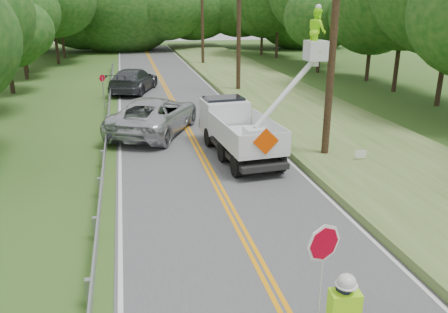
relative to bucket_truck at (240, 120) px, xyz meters
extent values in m
plane|color=#3E5521|center=(-1.78, -10.81, -1.43)|extent=(140.00, 140.00, 0.00)
cube|color=#4B4B4D|center=(-1.78, 3.19, -1.42)|extent=(7.20, 96.00, 0.02)
cube|color=orange|center=(-1.88, 3.19, -1.41)|extent=(0.12, 96.00, 0.00)
cube|color=orange|center=(-1.68, 3.19, -1.41)|extent=(0.12, 96.00, 0.00)
cube|color=silver|center=(-5.23, 3.19, -1.41)|extent=(0.12, 96.00, 0.00)
cube|color=silver|center=(1.67, 3.19, -1.41)|extent=(0.12, 96.00, 0.00)
cube|color=#9B9CA4|center=(-5.88, -9.81, -1.08)|extent=(0.12, 0.14, 0.70)
cube|color=#9B9CA4|center=(-5.88, -6.81, -1.08)|extent=(0.12, 0.14, 0.70)
cube|color=#9B9CA4|center=(-5.88, -3.81, -1.08)|extent=(0.12, 0.14, 0.70)
cube|color=#9B9CA4|center=(-5.88, -0.81, -1.08)|extent=(0.12, 0.14, 0.70)
cube|color=#9B9CA4|center=(-5.88, 2.19, -1.08)|extent=(0.12, 0.14, 0.70)
cube|color=#9B9CA4|center=(-5.88, 5.19, -1.08)|extent=(0.12, 0.14, 0.70)
cube|color=#9B9CA4|center=(-5.88, 8.19, -1.08)|extent=(0.12, 0.14, 0.70)
cube|color=#9B9CA4|center=(-5.88, 11.19, -1.08)|extent=(0.12, 0.14, 0.70)
cube|color=#9B9CA4|center=(-5.88, 14.19, -1.08)|extent=(0.12, 0.14, 0.70)
cube|color=#9B9CA4|center=(-5.88, 17.19, -1.08)|extent=(0.12, 0.14, 0.70)
cube|color=#9B9CA4|center=(-5.88, 20.19, -1.08)|extent=(0.12, 0.14, 0.70)
cube|color=#9B9CA4|center=(-5.88, 23.19, -1.08)|extent=(0.12, 0.14, 0.70)
cube|color=#9B9CA4|center=(-5.88, 26.19, -1.08)|extent=(0.12, 0.14, 0.70)
cube|color=#9B9CA4|center=(-5.78, 4.19, -0.83)|extent=(0.05, 48.00, 0.34)
cylinder|color=black|center=(3.22, -1.81, 3.57)|extent=(0.30, 0.30, 10.00)
cylinder|color=black|center=(3.22, 13.19, 3.57)|extent=(0.30, 0.30, 10.00)
cylinder|color=black|center=(3.22, 28.19, 3.57)|extent=(0.30, 0.30, 10.00)
cube|color=#456427|center=(5.32, 3.19, -1.28)|extent=(7.00, 96.00, 0.30)
cylinder|color=#332319|center=(-12.78, 16.44, -0.17)|extent=(0.32, 0.32, 2.53)
ellipsoid|color=#0E4010|center=(-12.78, 16.44, 2.93)|extent=(5.90, 5.90, 5.20)
cylinder|color=#332319|center=(-12.99, 22.97, -0.25)|extent=(0.32, 0.32, 2.36)
ellipsoid|color=#0E4010|center=(-12.99, 22.97, 2.64)|extent=(5.51, 5.51, 4.85)
cylinder|color=#332319|center=(-13.69, 27.05, 0.14)|extent=(0.32, 0.32, 3.13)
ellipsoid|color=#0E4010|center=(-13.69, 27.05, 3.96)|extent=(7.31, 7.31, 6.43)
cylinder|color=#332319|center=(-11.53, 32.55, 0.49)|extent=(0.32, 0.32, 3.84)
cylinder|color=#332319|center=(-11.58, 38.56, 0.31)|extent=(0.32, 0.32, 3.49)
ellipsoid|color=#0E4010|center=(-11.58, 38.56, 4.58)|extent=(8.14, 8.14, 7.16)
cylinder|color=#332319|center=(14.60, 6.31, 0.71)|extent=(0.32, 0.32, 4.28)
cylinder|color=#332319|center=(14.59, 11.23, 0.69)|extent=(0.32, 0.32, 4.24)
cylinder|color=#332319|center=(15.04, 16.02, 0.10)|extent=(0.32, 0.32, 3.06)
ellipsoid|color=#0E4010|center=(15.04, 16.02, 3.83)|extent=(7.13, 7.13, 6.28)
cylinder|color=#332319|center=(12.88, 21.16, 0.02)|extent=(0.32, 0.32, 2.91)
ellipsoid|color=#0E4010|center=(12.88, 21.16, 3.58)|extent=(6.79, 6.79, 5.97)
cylinder|color=#332319|center=(14.29, 25.56, 0.64)|extent=(0.32, 0.32, 4.15)
cylinder|color=#332319|center=(12.81, 33.02, 0.66)|extent=(0.32, 0.32, 4.18)
cylinder|color=#332319|center=(12.00, 36.39, 0.08)|extent=(0.32, 0.32, 3.03)
ellipsoid|color=#0E4010|center=(12.00, 36.39, 3.78)|extent=(7.06, 7.06, 6.21)
ellipsoid|color=#0E4010|center=(-18.82, 47.13, 4.07)|extent=(15.27, 11.45, 11.45)
ellipsoid|color=#0E4010|center=(-13.92, 46.47, 4.07)|extent=(11.30, 8.47, 8.47)
ellipsoid|color=#0E4010|center=(-9.10, 45.60, 4.07)|extent=(14.21, 10.66, 10.66)
ellipsoid|color=#0E4010|center=(-4.76, 45.34, 4.07)|extent=(16.31, 12.23, 12.23)
ellipsoid|color=#0E4010|center=(0.68, 43.59, 4.07)|extent=(11.19, 8.39, 8.39)
ellipsoid|color=#0E4010|center=(5.28, 46.99, 4.07)|extent=(11.97, 8.97, 8.97)
ellipsoid|color=#0E4010|center=(11.74, 46.17, 4.07)|extent=(10.93, 8.20, 8.20)
ellipsoid|color=#0E4010|center=(15.66, 45.28, 4.07)|extent=(11.35, 8.51, 8.51)
ellipsoid|color=#0E4010|center=(20.35, 43.26, 4.07)|extent=(15.80, 11.85, 11.85)
cube|color=#96EF15|center=(-1.29, -12.48, -0.15)|extent=(0.57, 0.38, 0.53)
ellipsoid|color=silver|center=(-1.29, -12.48, 0.34)|extent=(0.32, 0.32, 0.26)
cylinder|color=#B7B7B7|center=(-1.73, -12.38, -0.20)|extent=(0.04, 0.04, 2.43)
cylinder|color=#A70019|center=(-1.73, -12.38, 1.08)|extent=(0.68, 0.22, 0.69)
cylinder|color=black|center=(-0.90, -3.00, -0.98)|extent=(0.33, 0.87, 0.85)
cylinder|color=black|center=(0.87, -2.85, -0.98)|extent=(0.33, 0.87, 0.85)
cylinder|color=black|center=(-1.04, -1.23, -0.98)|extent=(0.33, 0.87, 0.85)
cylinder|color=black|center=(0.73, -1.08, -0.98)|extent=(0.33, 0.87, 0.85)
cylinder|color=black|center=(-1.22, 0.99, -0.98)|extent=(0.33, 0.87, 0.85)
cylinder|color=black|center=(0.55, 1.13, -0.98)|extent=(0.33, 0.87, 0.85)
cube|color=black|center=(-0.18, -0.89, -0.92)|extent=(2.31, 5.81, 0.22)
cube|color=white|center=(-0.13, -1.51, -0.48)|extent=(2.36, 4.23, 0.20)
cube|color=white|center=(-1.13, -1.59, -0.03)|extent=(0.38, 4.07, 0.80)
cube|color=white|center=(0.87, -1.43, -0.03)|extent=(0.38, 4.07, 0.80)
cube|color=white|center=(0.04, -3.53, -0.03)|extent=(2.04, 0.22, 0.80)
cube|color=white|center=(-0.37, 1.50, -0.21)|extent=(2.13, 1.84, 1.60)
cube|color=black|center=(-0.38, 1.68, 0.36)|extent=(1.86, 1.29, 0.67)
cube|color=white|center=(-0.05, -2.48, -0.03)|extent=(0.86, 0.86, 0.71)
cube|color=white|center=(2.52, -1.81, 3.10)|extent=(0.75, 0.75, 0.75)
imported|color=#96EF15|center=(2.52, -1.81, 3.85)|extent=(0.62, 0.80, 1.65)
cube|color=#E84100|center=(0.04, -3.59, 0.10)|extent=(1.00, 0.12, 1.00)
imported|color=#BABDC2|center=(-3.47, 3.79, -0.50)|extent=(5.49, 7.21, 1.82)
imported|color=#3D4046|center=(-4.18, 15.13, -0.56)|extent=(4.17, 6.34, 1.71)
cylinder|color=#9B9CA4|center=(-6.15, 10.11, -0.45)|extent=(0.06, 0.06, 1.96)
cylinder|color=#A70019|center=(-6.15, 10.11, 0.44)|extent=(0.34, 0.32, 0.45)
cube|color=white|center=(4.25, -2.93, -0.91)|extent=(0.47, 0.08, 0.33)
cylinder|color=#9B9CA4|center=(4.06, -2.93, -1.19)|extent=(0.02, 0.02, 0.47)
cylinder|color=#9B9CA4|center=(4.44, -2.93, -1.19)|extent=(0.02, 0.02, 0.47)
camera|label=1|loc=(-4.79, -18.55, 4.92)|focal=36.29mm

